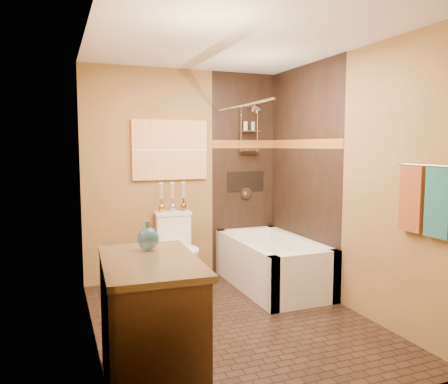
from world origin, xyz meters
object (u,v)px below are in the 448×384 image
bathtub (272,267)px  vanity (150,324)px  toilet (177,249)px  sunset_painting (170,150)px

bathtub → vanity: bearing=-137.3°
toilet → bathtub: bearing=-21.9°
toilet → vanity: size_ratio=0.82×
sunset_painting → bathtub: (0.98, -0.73, -1.33)m
vanity → toilet: bearing=72.9°
vanity → bathtub: bearing=45.5°
sunset_painting → bathtub: size_ratio=0.60×
sunset_painting → toilet: size_ratio=1.09×
bathtub → sunset_painting: bearing=143.6°
sunset_painting → vanity: sunset_painting is taller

